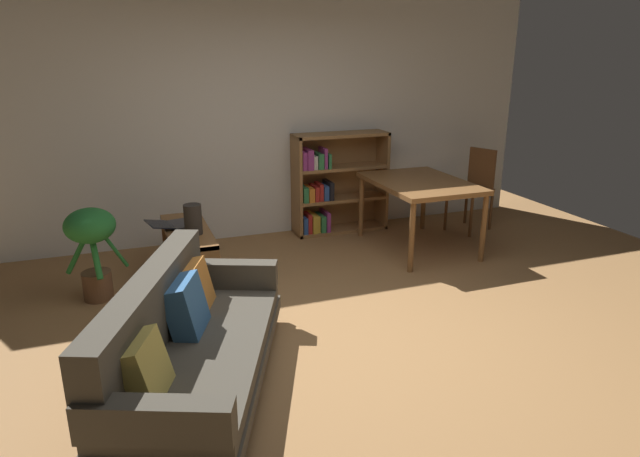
# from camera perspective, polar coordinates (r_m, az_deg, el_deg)

# --- Properties ---
(ground_plane) EXTENTS (8.16, 8.16, 0.00)m
(ground_plane) POSITION_cam_1_polar(r_m,az_deg,el_deg) (4.32, 3.09, -11.06)
(ground_plane) COLOR #9E7042
(back_wall_panel) EXTENTS (6.80, 0.10, 2.70)m
(back_wall_panel) POSITION_cam_1_polar(r_m,az_deg,el_deg) (6.38, -6.47, 11.17)
(back_wall_panel) COLOR silver
(back_wall_panel) RESTS_ON ground_plane
(fabric_couch) EXTENTS (1.47, 2.09, 0.77)m
(fabric_couch) POSITION_cam_1_polar(r_m,az_deg,el_deg) (3.67, -13.66, -10.99)
(fabric_couch) COLOR olive
(fabric_couch) RESTS_ON ground_plane
(media_console) EXTENTS (0.39, 1.12, 0.51)m
(media_console) POSITION_cam_1_polar(r_m,az_deg,el_deg) (5.36, -13.34, -2.68)
(media_console) COLOR brown
(media_console) RESTS_ON ground_plane
(open_laptop) EXTENTS (0.50, 0.40, 0.06)m
(open_laptop) POSITION_cam_1_polar(r_m,az_deg,el_deg) (5.39, -14.74, 0.47)
(open_laptop) COLOR #333338
(open_laptop) RESTS_ON media_console
(desk_speaker) EXTENTS (0.16, 0.16, 0.27)m
(desk_speaker) POSITION_cam_1_polar(r_m,az_deg,el_deg) (5.08, -12.97, 0.93)
(desk_speaker) COLOR #2D2823
(desk_speaker) RESTS_ON media_console
(potted_floor_plant) EXTENTS (0.52, 0.42, 0.82)m
(potted_floor_plant) POSITION_cam_1_polar(r_m,az_deg,el_deg) (5.10, -22.49, -1.12)
(potted_floor_plant) COLOR brown
(potted_floor_plant) RESTS_ON ground_plane
(dining_table) EXTENTS (0.93, 1.29, 0.76)m
(dining_table) POSITION_cam_1_polar(r_m,az_deg,el_deg) (6.04, 10.28, 4.18)
(dining_table) COLOR brown
(dining_table) RESTS_ON ground_plane
(dining_chair_near) EXTENTS (0.57, 0.53, 0.97)m
(dining_chair_near) POSITION_cam_1_polar(r_m,az_deg,el_deg) (6.91, 15.63, 4.33)
(dining_chair_near) COLOR brown
(dining_chair_near) RESTS_ON ground_plane
(bookshelf) EXTENTS (1.12, 0.35, 1.18)m
(bookshelf) POSITION_cam_1_polar(r_m,az_deg,el_deg) (6.59, 1.29, 4.56)
(bookshelf) COLOR olive
(bookshelf) RESTS_ON ground_plane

